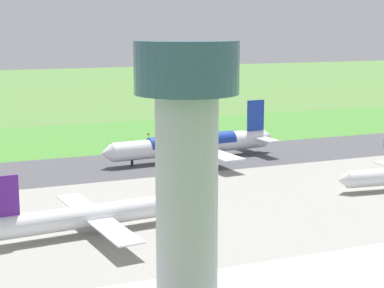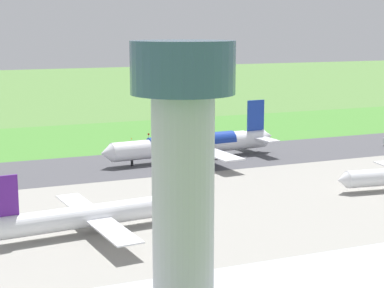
{
  "view_description": "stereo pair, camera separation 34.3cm",
  "coord_description": "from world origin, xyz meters",
  "px_view_note": "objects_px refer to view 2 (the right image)",
  "views": [
    {
      "loc": [
        58.27,
        164.38,
        37.46
      ],
      "look_at": [
        -9.83,
        0.0,
        4.5
      ],
      "focal_mm": 60.2,
      "sensor_mm": 36.0,
      "label": 1
    },
    {
      "loc": [
        57.96,
        164.51,
        37.46
      ],
      "look_at": [
        -9.83,
        0.0,
        4.5
      ],
      "focal_mm": 60.2,
      "sensor_mm": 36.0,
      "label": 2
    }
  ],
  "objects_px": {
    "airliner_main": "(193,144)",
    "traffic_cone_orange": "(131,139)",
    "no_stopping_sign": "(149,137)",
    "airliner_parked_mid": "(98,214)",
    "service_car_ops": "(203,184)"
  },
  "relations": [
    {
      "from": "airliner_main",
      "to": "traffic_cone_orange",
      "type": "relative_size",
      "value": 98.46
    },
    {
      "from": "airliner_main",
      "to": "traffic_cone_orange",
      "type": "bearing_deg",
      "value": -80.13
    },
    {
      "from": "airliner_main",
      "to": "service_car_ops",
      "type": "xyz_separation_m",
      "value": [
        9.92,
        30.09,
        -3.51
      ]
    },
    {
      "from": "airliner_parked_mid",
      "to": "service_car_ops",
      "type": "xyz_separation_m",
      "value": [
        -31.02,
        -23.1,
        -2.56
      ]
    },
    {
      "from": "traffic_cone_orange",
      "to": "no_stopping_sign",
      "type": "bearing_deg",
      "value": 126.3
    },
    {
      "from": "airliner_parked_mid",
      "to": "no_stopping_sign",
      "type": "xyz_separation_m",
      "value": [
        -38.5,
        -85.41,
        -1.82
      ]
    },
    {
      "from": "no_stopping_sign",
      "to": "traffic_cone_orange",
      "type": "relative_size",
      "value": 4.84
    },
    {
      "from": "airliner_parked_mid",
      "to": "no_stopping_sign",
      "type": "height_order",
      "value": "airliner_parked_mid"
    },
    {
      "from": "airliner_main",
      "to": "traffic_cone_orange",
      "type": "xyz_separation_m",
      "value": [
        6.59,
        -37.86,
        -4.08
      ]
    },
    {
      "from": "service_car_ops",
      "to": "no_stopping_sign",
      "type": "distance_m",
      "value": 62.76
    },
    {
      "from": "airliner_main",
      "to": "traffic_cone_orange",
      "type": "distance_m",
      "value": 38.65
    },
    {
      "from": "no_stopping_sign",
      "to": "traffic_cone_orange",
      "type": "xyz_separation_m",
      "value": [
        4.15,
        -5.64,
        -1.3
      ]
    },
    {
      "from": "airliner_main",
      "to": "airliner_parked_mid",
      "type": "distance_m",
      "value": 67.14
    },
    {
      "from": "airliner_parked_mid",
      "to": "service_car_ops",
      "type": "bearing_deg",
      "value": -143.32
    },
    {
      "from": "airliner_main",
      "to": "service_car_ops",
      "type": "height_order",
      "value": "airliner_main"
    }
  ]
}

